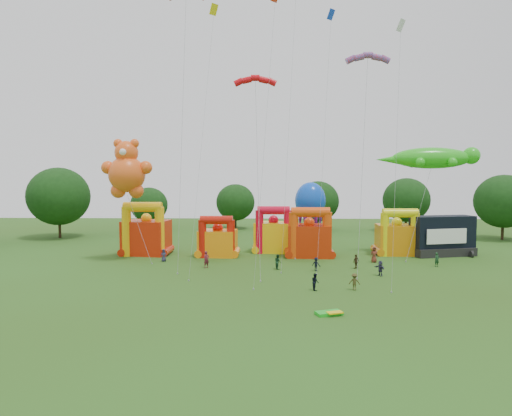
{
  "coord_description": "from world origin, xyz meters",
  "views": [
    {
      "loc": [
        -1.5,
        -33.47,
        10.56
      ],
      "look_at": [
        -3.0,
        18.0,
        6.96
      ],
      "focal_mm": 32.0,
      "sensor_mm": 36.0,
      "label": 1
    }
  ],
  "objects_px": {
    "octopus_kite": "(308,217)",
    "gecko_kite": "(422,199)",
    "bouncy_castle_2": "(273,234)",
    "spectator_0": "(164,255)",
    "teddy_bear_kite": "(131,190)",
    "stage_trailer": "(442,236)",
    "bouncy_castle_0": "(146,235)",
    "spectator_4": "(356,261)"
  },
  "relations": [
    {
      "from": "spectator_0",
      "to": "spectator_4",
      "type": "distance_m",
      "value": 23.27
    },
    {
      "from": "octopus_kite",
      "to": "gecko_kite",
      "type": "bearing_deg",
      "value": -10.63
    },
    {
      "from": "bouncy_castle_2",
      "to": "spectator_4",
      "type": "bearing_deg",
      "value": -49.91
    },
    {
      "from": "bouncy_castle_2",
      "to": "octopus_kite",
      "type": "relative_size",
      "value": 0.66
    },
    {
      "from": "teddy_bear_kite",
      "to": "spectator_0",
      "type": "bearing_deg",
      "value": 0.67
    },
    {
      "from": "bouncy_castle_2",
      "to": "gecko_kite",
      "type": "xyz_separation_m",
      "value": [
        19.4,
        -2.94,
        5.11
      ]
    },
    {
      "from": "bouncy_castle_0",
      "to": "teddy_bear_kite",
      "type": "height_order",
      "value": "teddy_bear_kite"
    },
    {
      "from": "stage_trailer",
      "to": "gecko_kite",
      "type": "relative_size",
      "value": 0.61
    },
    {
      "from": "bouncy_castle_0",
      "to": "stage_trailer",
      "type": "relative_size",
      "value": 0.81
    },
    {
      "from": "bouncy_castle_2",
      "to": "octopus_kite",
      "type": "bearing_deg",
      "value": -2.19
    },
    {
      "from": "stage_trailer",
      "to": "bouncy_castle_0",
      "type": "bearing_deg",
      "value": -179.32
    },
    {
      "from": "spectator_0",
      "to": "gecko_kite",
      "type": "bearing_deg",
      "value": 7.64
    },
    {
      "from": "gecko_kite",
      "to": "teddy_bear_kite",
      "type": "bearing_deg",
      "value": -172.92
    },
    {
      "from": "bouncy_castle_2",
      "to": "gecko_kite",
      "type": "distance_m",
      "value": 20.27
    },
    {
      "from": "bouncy_castle_0",
      "to": "stage_trailer",
      "type": "distance_m",
      "value": 39.68
    },
    {
      "from": "stage_trailer",
      "to": "gecko_kite",
      "type": "bearing_deg",
      "value": -162.73
    },
    {
      "from": "spectator_4",
      "to": "octopus_kite",
      "type": "bearing_deg",
      "value": -107.06
    },
    {
      "from": "bouncy_castle_0",
      "to": "spectator_0",
      "type": "xyz_separation_m",
      "value": [
        3.56,
        -5.04,
        -1.93
      ]
    },
    {
      "from": "spectator_0",
      "to": "spectator_4",
      "type": "height_order",
      "value": "spectator_4"
    },
    {
      "from": "bouncy_castle_0",
      "to": "spectator_4",
      "type": "distance_m",
      "value": 27.99
    },
    {
      "from": "teddy_bear_kite",
      "to": "octopus_kite",
      "type": "xyz_separation_m",
      "value": [
        22.28,
        7.35,
        -4.02
      ]
    },
    {
      "from": "bouncy_castle_2",
      "to": "spectator_0",
      "type": "relative_size",
      "value": 4.15
    },
    {
      "from": "gecko_kite",
      "to": "spectator_4",
      "type": "bearing_deg",
      "value": -140.88
    },
    {
      "from": "gecko_kite",
      "to": "spectator_4",
      "type": "relative_size",
      "value": 8.83
    },
    {
      "from": "bouncy_castle_0",
      "to": "bouncy_castle_2",
      "type": "xyz_separation_m",
      "value": [
        17.2,
        2.45,
        -0.24
      ]
    },
    {
      "from": "bouncy_castle_0",
      "to": "spectator_4",
      "type": "bearing_deg",
      "value": -18.06
    },
    {
      "from": "spectator_0",
      "to": "stage_trailer",
      "type": "bearing_deg",
      "value": 8.47
    },
    {
      "from": "stage_trailer",
      "to": "gecko_kite",
      "type": "xyz_separation_m",
      "value": [
        -3.08,
        -0.96,
        5.01
      ]
    },
    {
      "from": "bouncy_castle_2",
      "to": "spectator_4",
      "type": "distance_m",
      "value": 14.61
    },
    {
      "from": "bouncy_castle_2",
      "to": "spectator_0",
      "type": "distance_m",
      "value": 15.65
    },
    {
      "from": "bouncy_castle_0",
      "to": "gecko_kite",
      "type": "distance_m",
      "value": 36.92
    },
    {
      "from": "stage_trailer",
      "to": "teddy_bear_kite",
      "type": "height_order",
      "value": "teddy_bear_kite"
    },
    {
      "from": "bouncy_castle_0",
      "to": "teddy_bear_kite",
      "type": "xyz_separation_m",
      "value": [
        -0.37,
        -5.08,
        6.21
      ]
    },
    {
      "from": "bouncy_castle_2",
      "to": "spectator_4",
      "type": "relative_size",
      "value": 3.93
    },
    {
      "from": "stage_trailer",
      "to": "teddy_bear_kite",
      "type": "bearing_deg",
      "value": -172.11
    },
    {
      "from": "bouncy_castle_2",
      "to": "stage_trailer",
      "type": "bearing_deg",
      "value": -5.03
    },
    {
      "from": "spectator_0",
      "to": "octopus_kite",
      "type": "bearing_deg",
      "value": 21.51
    },
    {
      "from": "teddy_bear_kite",
      "to": "octopus_kite",
      "type": "relative_size",
      "value": 1.55
    },
    {
      "from": "teddy_bear_kite",
      "to": "bouncy_castle_0",
      "type": "bearing_deg",
      "value": 85.8
    },
    {
      "from": "gecko_kite",
      "to": "bouncy_castle_0",
      "type": "bearing_deg",
      "value": 179.24
    },
    {
      "from": "bouncy_castle_2",
      "to": "spectator_4",
      "type": "xyz_separation_m",
      "value": [
        9.35,
        -11.11,
        -1.64
      ]
    },
    {
      "from": "stage_trailer",
      "to": "teddy_bear_kite",
      "type": "xyz_separation_m",
      "value": [
        -40.05,
        -5.55,
        6.35
      ]
    }
  ]
}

